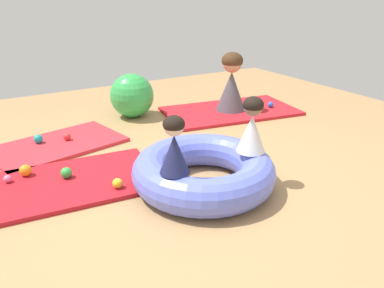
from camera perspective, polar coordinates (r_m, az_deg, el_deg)
ground_plane at (r=3.37m, az=-0.08°, el=-6.54°), size 8.00×8.00×0.00m
gym_mat_far_right at (r=4.46m, az=-19.58°, el=-0.12°), size 1.50×1.09×0.04m
gym_mat_front at (r=3.57m, az=-17.03°, el=-5.43°), size 1.50×1.06×0.04m
gym_mat_far_left at (r=5.41m, az=5.81°, el=4.98°), size 1.97×1.29×0.04m
inflatable_cushion at (r=3.31m, az=1.77°, el=-4.05°), size 1.25×1.25×0.31m
child_in_navy at (r=2.84m, az=-2.70°, el=-0.24°), size 0.26×0.26×0.46m
child_in_white at (r=3.25m, az=9.06°, el=2.80°), size 0.29×0.29×0.49m
adult_seated at (r=5.30m, az=5.98°, el=9.23°), size 0.43×0.43×0.81m
play_ball_teal at (r=4.51m, az=-22.21°, el=0.73°), size 0.10×0.10×0.10m
play_ball_blue at (r=5.59m, az=11.78°, el=5.84°), size 0.08×0.08×0.08m
play_ball_pink at (r=3.72m, az=-26.08°, el=-4.74°), size 0.07×0.07×0.07m
play_ball_orange at (r=3.77m, az=-23.85°, el=-3.66°), size 0.11×0.11×0.11m
play_ball_green at (r=3.60m, az=-18.46°, el=-4.15°), size 0.10×0.10×0.10m
play_ball_red at (r=4.49m, az=-18.36°, el=1.07°), size 0.08×0.08×0.08m
play_ball_yellow at (r=3.32m, az=-11.18°, el=-5.84°), size 0.09×0.09×0.09m
exercise_ball_large at (r=5.19m, az=-9.06°, el=7.23°), size 0.59×0.59×0.59m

